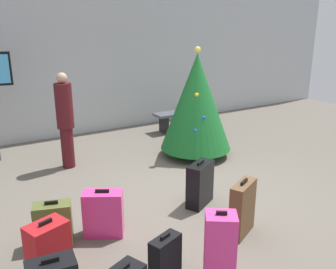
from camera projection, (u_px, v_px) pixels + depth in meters
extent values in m
plane|color=#665E54|center=(191.00, 199.00, 5.73)|extent=(16.00, 16.00, 0.00)
cube|color=#B7BCC1|center=(89.00, 61.00, 8.79)|extent=(16.00, 0.20, 3.45)
cylinder|color=#4C3319|center=(195.00, 151.00, 7.57)|extent=(0.12, 0.12, 0.17)
cone|color=#196628|center=(196.00, 102.00, 7.27)|extent=(1.42, 1.42, 1.91)
sphere|color=#F2D84C|center=(198.00, 50.00, 6.97)|extent=(0.12, 0.12, 0.12)
sphere|color=blue|center=(195.00, 131.00, 6.93)|extent=(0.08, 0.08, 0.08)
sphere|color=yellow|center=(203.00, 83.00, 7.32)|extent=(0.08, 0.08, 0.08)
sphere|color=blue|center=(204.00, 118.00, 6.95)|extent=(0.08, 0.08, 0.08)
sphere|color=yellow|center=(198.00, 92.00, 7.49)|extent=(0.08, 0.08, 0.08)
sphere|color=yellow|center=(197.00, 95.00, 6.95)|extent=(0.08, 0.08, 0.08)
sphere|color=yellow|center=(187.00, 92.00, 7.42)|extent=(0.08, 0.08, 0.08)
cube|color=#4C5159|center=(185.00, 112.00, 9.30)|extent=(1.67, 0.44, 0.06)
cube|color=black|center=(164.00, 124.00, 9.06)|extent=(0.08, 0.35, 0.42)
cube|color=black|center=(205.00, 118.00, 9.68)|extent=(0.08, 0.35, 0.42)
cylinder|color=#4C1419|center=(68.00, 147.00, 6.88)|extent=(0.23, 0.23, 0.77)
cylinder|color=#4C1419|center=(64.00, 106.00, 6.65)|extent=(0.39, 0.39, 0.82)
sphere|color=tan|center=(62.00, 78.00, 6.50)|extent=(0.19, 0.19, 0.19)
cube|color=black|center=(200.00, 184.00, 5.47)|extent=(0.55, 0.44, 0.66)
cube|color=black|center=(201.00, 162.00, 5.37)|extent=(0.17, 0.11, 0.04)
cube|color=black|center=(165.00, 259.00, 3.89)|extent=(0.40, 0.28, 0.50)
cube|color=black|center=(165.00, 236.00, 3.81)|extent=(0.13, 0.07, 0.04)
cube|color=#B2191E|center=(49.00, 253.00, 3.82)|extent=(0.47, 0.39, 0.69)
cube|color=black|center=(45.00, 222.00, 3.71)|extent=(0.14, 0.08, 0.04)
cube|color=black|center=(124.00, 268.00, 3.31)|extent=(0.13, 0.08, 0.04)
cube|color=black|center=(50.00, 260.00, 2.98)|extent=(0.14, 0.05, 0.04)
cube|color=#59602D|center=(53.00, 224.00, 4.49)|extent=(0.50, 0.37, 0.55)
cube|color=black|center=(51.00, 203.00, 4.40)|extent=(0.16, 0.08, 0.04)
cube|color=brown|center=(242.00, 209.00, 4.70)|extent=(0.51, 0.37, 0.71)
cube|color=black|center=(244.00, 182.00, 4.59)|extent=(0.17, 0.10, 0.04)
cube|color=#E5388C|center=(220.00, 247.00, 3.86)|extent=(0.42, 0.41, 0.77)
cube|color=black|center=(222.00, 213.00, 3.74)|extent=(0.11, 0.09, 0.04)
cube|color=#E5388C|center=(103.00, 214.00, 4.70)|extent=(0.55, 0.46, 0.60)
cube|color=black|center=(102.00, 191.00, 4.60)|extent=(0.17, 0.11, 0.04)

